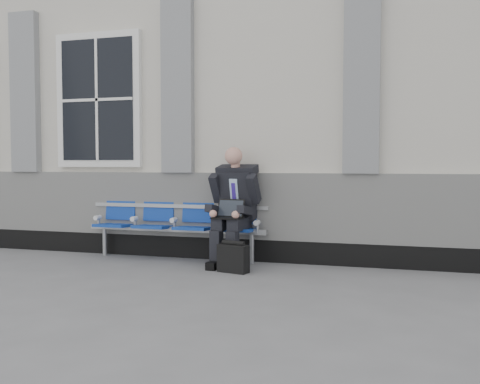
% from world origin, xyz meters
% --- Properties ---
extents(ground, '(70.00, 70.00, 0.00)m').
position_xyz_m(ground, '(0.00, 0.00, 0.00)').
color(ground, slate).
rests_on(ground, ground).
extents(station_building, '(14.40, 4.40, 4.49)m').
position_xyz_m(station_building, '(-0.02, 3.47, 2.22)').
color(station_building, beige).
rests_on(station_building, ground).
extents(bench, '(2.60, 0.47, 0.91)m').
position_xyz_m(bench, '(1.61, 1.32, 0.55)').
color(bench, '#9EA0A3').
rests_on(bench, ground).
extents(businessman, '(0.66, 0.89, 1.54)m').
position_xyz_m(businessman, '(2.50, 1.18, 0.82)').
color(businessman, black).
rests_on(businessman, ground).
extents(briefcase, '(0.41, 0.25, 0.39)m').
position_xyz_m(briefcase, '(2.64, 0.67, 0.18)').
color(briefcase, black).
rests_on(briefcase, ground).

